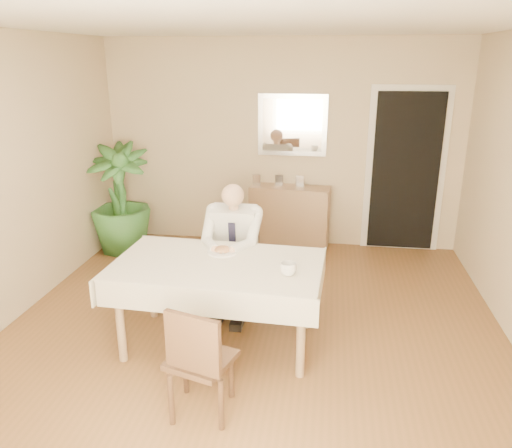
# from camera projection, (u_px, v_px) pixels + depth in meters

# --- Properties ---
(room) EXTENTS (5.00, 5.02, 2.60)m
(room) POSITION_uv_depth(u_px,v_px,m) (250.00, 196.00, 3.98)
(room) COLOR brown
(room) RESTS_ON ground
(window) EXTENTS (1.34, 0.04, 1.44)m
(window) POSITION_uv_depth(u_px,v_px,m) (127.00, 351.00, 1.61)
(window) COLOR white
(window) RESTS_ON room
(doorway) EXTENTS (0.96, 0.07, 2.10)m
(doorway) POSITION_uv_depth(u_px,v_px,m) (405.00, 172.00, 6.17)
(doorway) COLOR white
(doorway) RESTS_ON ground
(mirror) EXTENTS (0.86, 0.04, 0.76)m
(mirror) POSITION_uv_depth(u_px,v_px,m) (292.00, 125.00, 6.19)
(mirror) COLOR silver
(mirror) RESTS_ON room
(dining_table) EXTENTS (1.76, 1.09, 0.75)m
(dining_table) POSITION_uv_depth(u_px,v_px,m) (218.00, 272.00, 4.12)
(dining_table) COLOR olive
(dining_table) RESTS_ON ground
(chair_far) EXTENTS (0.45, 0.45, 0.87)m
(chair_far) POSITION_uv_depth(u_px,v_px,m) (237.00, 253.00, 5.00)
(chair_far) COLOR #3C2517
(chair_far) RESTS_ON ground
(chair_near) EXTENTS (0.49, 0.50, 0.84)m
(chair_near) POSITION_uv_depth(u_px,v_px,m) (198.00, 358.00, 3.29)
(chair_near) COLOR #3C2517
(chair_near) RESTS_ON ground
(seated_man) EXTENTS (0.48, 0.72, 1.24)m
(seated_man) POSITION_uv_depth(u_px,v_px,m) (232.00, 244.00, 4.67)
(seated_man) COLOR white
(seated_man) RESTS_ON ground
(plate) EXTENTS (0.26, 0.26, 0.02)m
(plate) POSITION_uv_depth(u_px,v_px,m) (222.00, 252.00, 4.30)
(plate) COLOR white
(plate) RESTS_ON dining_table
(food) EXTENTS (0.14, 0.14, 0.06)m
(food) POSITION_uv_depth(u_px,v_px,m) (222.00, 249.00, 4.29)
(food) COLOR #906039
(food) RESTS_ON dining_table
(knife) EXTENTS (0.01, 0.13, 0.01)m
(knife) POSITION_uv_depth(u_px,v_px,m) (225.00, 253.00, 4.23)
(knife) COLOR silver
(knife) RESTS_ON dining_table
(fork) EXTENTS (0.01, 0.13, 0.01)m
(fork) POSITION_uv_depth(u_px,v_px,m) (216.00, 252.00, 4.24)
(fork) COLOR silver
(fork) RESTS_ON dining_table
(coffee_mug) EXTENTS (0.17, 0.17, 0.10)m
(coffee_mug) POSITION_uv_depth(u_px,v_px,m) (288.00, 269.00, 3.84)
(coffee_mug) COLOR white
(coffee_mug) RESTS_ON dining_table
(sideboard) EXTENTS (1.03, 0.44, 0.80)m
(sideboard) POSITION_uv_depth(u_px,v_px,m) (289.00, 217.00, 6.42)
(sideboard) COLOR olive
(sideboard) RESTS_ON ground
(photo_frame_left) EXTENTS (0.10, 0.02, 0.14)m
(photo_frame_left) POSITION_uv_depth(u_px,v_px,m) (257.00, 180.00, 6.34)
(photo_frame_left) COLOR silver
(photo_frame_left) RESTS_ON sideboard
(photo_frame_center) EXTENTS (0.10, 0.02, 0.14)m
(photo_frame_center) POSITION_uv_depth(u_px,v_px,m) (279.00, 180.00, 6.32)
(photo_frame_center) COLOR silver
(photo_frame_center) RESTS_ON sideboard
(photo_frame_right) EXTENTS (0.10, 0.02, 0.14)m
(photo_frame_right) POSITION_uv_depth(u_px,v_px,m) (300.00, 181.00, 6.29)
(photo_frame_right) COLOR silver
(photo_frame_right) RESTS_ON sideboard
(potted_palm) EXTENTS (0.90, 0.90, 1.36)m
(potted_palm) POSITION_uv_depth(u_px,v_px,m) (119.00, 199.00, 6.21)
(potted_palm) COLOR #2C5F26
(potted_palm) RESTS_ON ground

